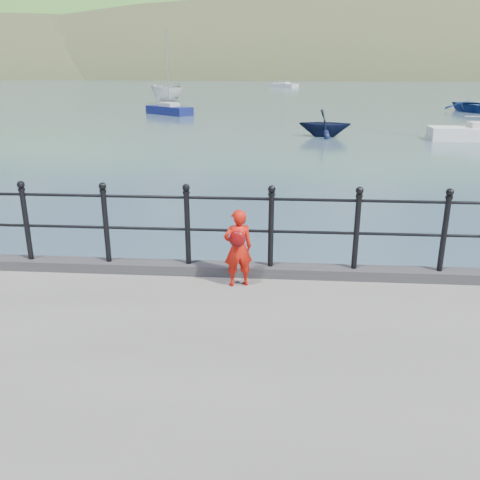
# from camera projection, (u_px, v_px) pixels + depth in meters

# --- Properties ---
(ground) EXTENTS (600.00, 600.00, 0.00)m
(ground) POSITION_uv_depth(u_px,v_px,m) (231.00, 329.00, 7.94)
(ground) COLOR #2D4251
(ground) RESTS_ON ground
(kerb) EXTENTS (60.00, 0.30, 0.15)m
(kerb) POSITION_uv_depth(u_px,v_px,m) (229.00, 269.00, 7.45)
(kerb) COLOR #28282B
(kerb) RESTS_ON quay
(railing) EXTENTS (18.11, 0.11, 1.20)m
(railing) POSITION_uv_depth(u_px,v_px,m) (229.00, 220.00, 7.21)
(railing) COLOR black
(railing) RESTS_ON kerb
(far_shore) EXTENTS (830.00, 200.00, 156.00)m
(far_shore) POSITION_uv_depth(u_px,v_px,m) (361.00, 127.00, 238.31)
(far_shore) COLOR #333A21
(far_shore) RESTS_ON ground
(child) EXTENTS (0.46, 0.37, 1.09)m
(child) POSITION_uv_depth(u_px,v_px,m) (238.00, 248.00, 6.92)
(child) COLOR red
(child) RESTS_ON quay
(launch_blue) EXTENTS (5.42, 6.60, 1.19)m
(launch_blue) POSITION_uv_depth(u_px,v_px,m) (477.00, 105.00, 46.07)
(launch_blue) COLOR navy
(launch_blue) RESTS_ON ground
(launch_white) EXTENTS (3.98, 5.70, 2.06)m
(launch_white) POSITION_uv_depth(u_px,v_px,m) (167.00, 93.00, 58.31)
(launch_white) COLOR silver
(launch_white) RESTS_ON ground
(launch_navy) EXTENTS (3.17, 2.80, 1.56)m
(launch_navy) POSITION_uv_depth(u_px,v_px,m) (325.00, 123.00, 29.67)
(launch_navy) COLOR black
(launch_navy) RESTS_ON ground
(sailboat_port) EXTENTS (4.64, 4.32, 7.15)m
(sailboat_port) POSITION_uv_depth(u_px,v_px,m) (169.00, 111.00, 43.76)
(sailboat_port) COLOR navy
(sailboat_port) RESTS_ON ground
(sailboat_deep) EXTENTS (6.05, 6.17, 9.77)m
(sailboat_deep) POSITION_uv_depth(u_px,v_px,m) (284.00, 85.00, 104.15)
(sailboat_deep) COLOR silver
(sailboat_deep) RESTS_ON ground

